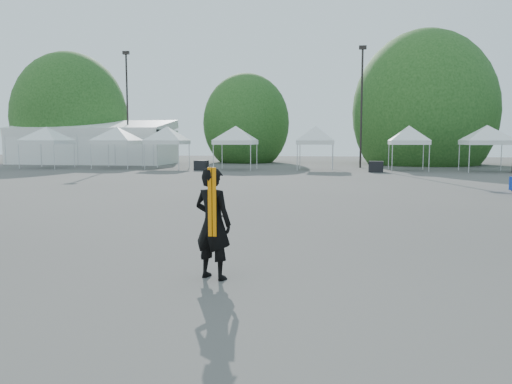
# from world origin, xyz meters

# --- Properties ---
(ground) EXTENTS (120.00, 120.00, 0.00)m
(ground) POSITION_xyz_m (0.00, 0.00, 0.00)
(ground) COLOR #474442
(ground) RESTS_ON ground
(marquee) EXTENTS (15.00, 6.25, 4.23)m
(marquee) POSITION_xyz_m (-22.00, 35.00, 1.97)
(marquee) COLOR white
(marquee) RESTS_ON ground
(light_pole_west) EXTENTS (0.60, 0.25, 10.30)m
(light_pole_west) POSITION_xyz_m (-18.00, 34.00, 5.77)
(light_pole_west) COLOR black
(light_pole_west) RESTS_ON ground
(light_pole_east) EXTENTS (0.60, 0.25, 9.80)m
(light_pole_east) POSITION_xyz_m (3.00, 32.00, 5.52)
(light_pole_east) COLOR black
(light_pole_east) RESTS_ON ground
(tree_far_w) EXTENTS (4.80, 4.80, 7.30)m
(tree_far_w) POSITION_xyz_m (-26.00, 38.00, 4.54)
(tree_far_w) COLOR #382314
(tree_far_w) RESTS_ON ground
(tree_mid_w) EXTENTS (4.16, 4.16, 6.33)m
(tree_mid_w) POSITION_xyz_m (-8.00, 40.00, 3.93)
(tree_mid_w) COLOR #382314
(tree_mid_w) RESTS_ON ground
(tree_mid_e) EXTENTS (5.12, 5.12, 7.79)m
(tree_mid_e) POSITION_xyz_m (9.00, 39.00, 4.84)
(tree_mid_e) COLOR #382314
(tree_mid_e) RESTS_ON ground
(tent_a) EXTENTS (4.54, 4.54, 3.88)m
(tent_a) POSITION_xyz_m (-22.03, 27.32, 3.06)
(tent_a) COLOR silver
(tent_a) RESTS_ON ground
(tent_b) EXTENTS (4.58, 4.58, 3.88)m
(tent_b) POSITION_xyz_m (-16.45, 28.31, 3.06)
(tent_b) COLOR silver
(tent_b) RESTS_ON ground
(tent_c) EXTENTS (4.15, 4.15, 3.88)m
(tent_c) POSITION_xyz_m (-12.14, 28.07, 3.06)
(tent_c) COLOR silver
(tent_c) RESTS_ON ground
(tent_d) EXTENTS (4.25, 4.25, 3.88)m
(tent_d) POSITION_xyz_m (-6.51, 27.56, 3.06)
(tent_d) COLOR silver
(tent_d) RESTS_ON ground
(tent_e) EXTENTS (3.92, 3.92, 3.88)m
(tent_e) POSITION_xyz_m (-0.49, 28.39, 3.06)
(tent_e) COLOR silver
(tent_e) RESTS_ON ground
(tent_f) EXTENTS (3.90, 3.90, 3.88)m
(tent_f) POSITION_xyz_m (6.33, 28.57, 3.06)
(tent_f) COLOR silver
(tent_f) RESTS_ON ground
(tent_g) EXTENTS (4.49, 4.49, 3.88)m
(tent_g) POSITION_xyz_m (11.67, 28.28, 3.06)
(tent_g) COLOR silver
(tent_g) RESTS_ON ground
(man) EXTENTS (0.79, 0.66, 1.86)m
(man) POSITION_xyz_m (-0.77, -1.91, 0.93)
(man) COLOR black
(man) RESTS_ON ground
(crate_west) EXTENTS (1.01, 0.81, 0.74)m
(crate_west) POSITION_xyz_m (-8.94, 26.52, 0.37)
(crate_west) COLOR black
(crate_west) RESTS_ON ground
(crate_mid) EXTENTS (1.08, 0.87, 0.78)m
(crate_mid) POSITION_xyz_m (3.86, 26.32, 0.39)
(crate_mid) COLOR black
(crate_mid) RESTS_ON ground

